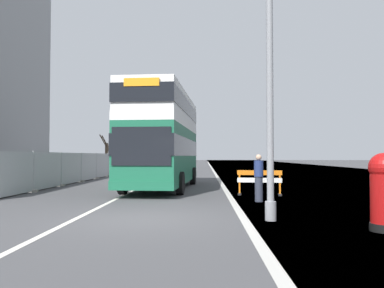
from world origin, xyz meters
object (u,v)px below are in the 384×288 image
at_px(lamppost_foreground, 270,81).
at_px(car_oncoming_near, 151,163).
at_px(car_receding_far, 166,161).
at_px(roadworks_barrier, 259,180).
at_px(car_receding_mid, 155,162).
at_px(pedestrian_at_kerb, 259,178).
at_px(double_decker_bus, 164,139).
at_px(red_pillar_postbox, 384,188).

distance_m(lamppost_foreground, car_oncoming_near, 29.70).
bearing_deg(car_receding_far, lamppost_foreground, -80.53).
bearing_deg(roadworks_barrier, car_receding_mid, 106.12).
bearing_deg(pedestrian_at_kerb, car_receding_far, 100.88).
bearing_deg(double_decker_bus, car_oncoming_near, 100.09).
xyz_separation_m(lamppost_foreground, pedestrian_at_kerb, (0.28, 4.05, -2.78)).
height_order(car_oncoming_near, car_receding_mid, car_receding_mid).
height_order(red_pillar_postbox, car_oncoming_near, car_oncoming_near).
bearing_deg(lamppost_foreground, car_receding_mid, 102.32).
distance_m(car_receding_mid, car_receding_far, 6.59).
bearing_deg(car_receding_mid, car_receding_far, 83.73).
height_order(car_receding_mid, pedestrian_at_kerb, car_receding_mid).
bearing_deg(roadworks_barrier, lamppost_foreground, -95.79).
distance_m(double_decker_bus, red_pillar_postbox, 12.65).
relative_size(car_oncoming_near, car_receding_mid, 1.10).
xyz_separation_m(double_decker_bus, pedestrian_at_kerb, (4.12, -5.58, -1.71)).
bearing_deg(red_pillar_postbox, car_receding_far, 102.16).
distance_m(car_oncoming_near, car_receding_mid, 6.37).
height_order(car_oncoming_near, pedestrian_at_kerb, car_oncoming_near).
relative_size(roadworks_barrier, car_oncoming_near, 0.42).
xyz_separation_m(roadworks_barrier, car_receding_far, (-7.58, 35.27, 0.33)).
height_order(lamppost_foreground, roadworks_barrier, lamppost_foreground).
relative_size(double_decker_bus, pedestrian_at_kerb, 5.98).
xyz_separation_m(lamppost_foreground, car_receding_mid, (-7.66, 35.04, -2.67)).
relative_size(red_pillar_postbox, roadworks_barrier, 0.93).
bearing_deg(car_receding_mid, red_pillar_postbox, -74.67).
xyz_separation_m(red_pillar_postbox, car_receding_far, (-9.25, 42.91, 0.04)).
relative_size(double_decker_bus, car_receding_mid, 2.52).
distance_m(roadworks_barrier, car_oncoming_near, 23.71).
xyz_separation_m(car_oncoming_near, car_receding_far, (0.29, 12.91, 0.03)).
distance_m(double_decker_bus, roadworks_barrier, 5.88).
height_order(double_decker_bus, pedestrian_at_kerb, double_decker_bus).
height_order(car_receding_far, pedestrian_at_kerb, car_receding_far).
xyz_separation_m(car_receding_far, pedestrian_at_kerb, (7.22, -37.55, -0.13)).
distance_m(car_receding_far, pedestrian_at_kerb, 38.24).
height_order(roadworks_barrier, car_receding_far, car_receding_far).
bearing_deg(car_receding_far, car_receding_mid, -96.27).
distance_m(double_decker_bus, car_receding_far, 32.16).
relative_size(car_receding_far, pedestrian_at_kerb, 2.53).
height_order(roadworks_barrier, pedestrian_at_kerb, pedestrian_at_kerb).
height_order(car_receding_mid, car_receding_far, car_receding_far).
relative_size(car_receding_mid, car_receding_far, 0.94).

